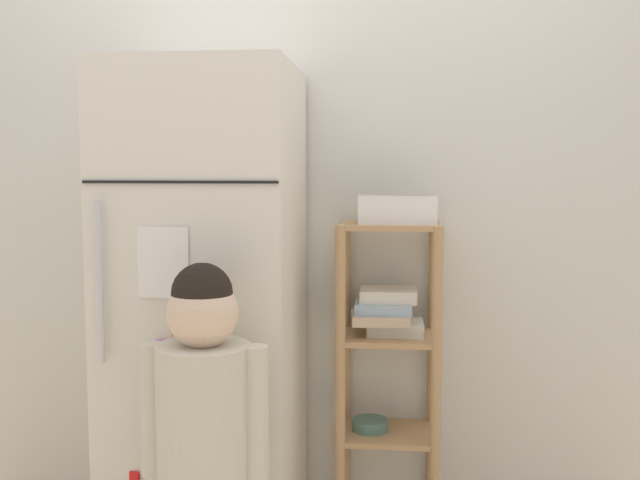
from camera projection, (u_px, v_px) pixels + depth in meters
name	position (u px, v px, depth m)	size (l,w,h in m)	color
kitchen_wall_back	(303.00, 240.00, 2.75)	(2.52, 0.03, 2.19)	silver
refrigerator	(208.00, 324.00, 2.47)	(0.58, 0.64, 1.69)	silver
child_standing	(204.00, 422.00, 2.04)	(0.36, 0.26, 1.11)	#485143
pantry_shelf_unit	(387.00, 352.00, 2.58)	(0.35, 0.29, 1.17)	tan
fruit_bin	(397.00, 212.00, 2.50)	(0.26, 0.15, 0.09)	white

